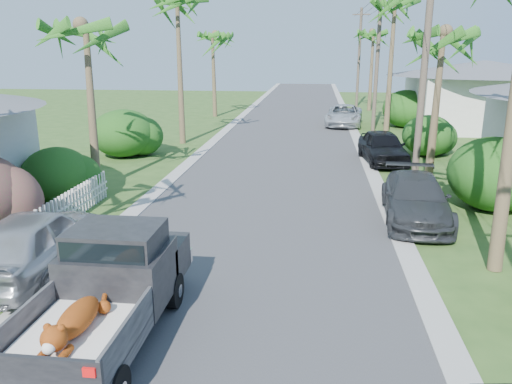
# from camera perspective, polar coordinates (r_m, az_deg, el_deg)

# --- Properties ---
(road) EXTENTS (8.00, 100.00, 0.02)m
(road) POSITION_cam_1_polar(r_m,az_deg,el_deg) (31.79, 3.63, 6.35)
(road) COLOR #38383A
(road) RESTS_ON ground
(curb_left) EXTENTS (0.60, 100.00, 0.06)m
(curb_left) POSITION_cam_1_polar(r_m,az_deg,el_deg) (32.31, -4.06, 6.53)
(curb_left) COLOR #A5A39E
(curb_left) RESTS_ON ground
(curb_right) EXTENTS (0.60, 100.00, 0.06)m
(curb_right) POSITION_cam_1_polar(r_m,az_deg,el_deg) (31.85, 11.42, 6.12)
(curb_right) COLOR #A5A39E
(curb_right) RESTS_ON ground
(pickup_truck) EXTENTS (1.98, 5.12, 2.06)m
(pickup_truck) POSITION_cam_1_polar(r_m,az_deg,el_deg) (10.09, -15.99, -10.00)
(pickup_truck) COLOR black
(pickup_truck) RESTS_ON ground
(parked_car_rm) EXTENTS (2.30, 4.98, 1.41)m
(parked_car_rm) POSITION_cam_1_polar(r_m,az_deg,el_deg) (16.79, 17.79, -0.76)
(parked_car_rm) COLOR #2F3135
(parked_car_rm) RESTS_ON ground
(parked_car_rf) EXTENTS (2.31, 4.69, 1.54)m
(parked_car_rf) POSITION_cam_1_polar(r_m,az_deg,el_deg) (24.95, 14.29, 4.99)
(parked_car_rf) COLOR black
(parked_car_rf) RESTS_ON ground
(parked_car_rd) EXTENTS (2.99, 5.53, 1.47)m
(parked_car_rd) POSITION_cam_1_polar(r_m,az_deg,el_deg) (36.79, 10.03, 8.60)
(parked_car_rd) COLOR silver
(parked_car_rd) RESTS_ON ground
(parked_car_ln) EXTENTS (2.12, 4.85, 1.62)m
(parked_car_ln) POSITION_cam_1_polar(r_m,az_deg,el_deg) (13.37, -23.98, -5.18)
(parked_car_ln) COLOR #A9ACB0
(parked_car_ln) RESTS_ON ground
(palm_l_b) EXTENTS (4.40, 4.40, 7.40)m
(palm_l_b) POSITION_cam_1_polar(r_m,az_deg,el_deg) (20.20, -19.06, 17.51)
(palm_l_b) COLOR brown
(palm_l_b) RESTS_ON ground
(palm_l_c) EXTENTS (4.40, 4.40, 9.20)m
(palm_l_c) POSITION_cam_1_polar(r_m,az_deg,el_deg) (29.45, -9.02, 20.86)
(palm_l_c) COLOR brown
(palm_l_c) RESTS_ON ground
(palm_l_d) EXTENTS (4.40, 4.40, 7.70)m
(palm_l_d) POSITION_cam_1_polar(r_m,az_deg,el_deg) (41.14, -4.96, 17.51)
(palm_l_d) COLOR brown
(palm_l_d) RESTS_ON ground
(palm_r_b) EXTENTS (4.40, 4.40, 7.20)m
(palm_r_b) POSITION_cam_1_polar(r_m,az_deg,el_deg) (21.86, 20.60, 16.68)
(palm_r_b) COLOR brown
(palm_r_b) RESTS_ON ground
(palm_r_c) EXTENTS (4.40, 4.40, 9.40)m
(palm_r_c) POSITION_cam_1_polar(r_m,az_deg,el_deg) (32.73, 15.64, 20.33)
(palm_r_c) COLOR brown
(palm_r_c) RESTS_ON ground
(palm_r_d) EXTENTS (4.40, 4.40, 8.00)m
(palm_r_d) POSITION_cam_1_polar(r_m,az_deg,el_deg) (46.57, 13.30, 17.34)
(palm_r_d) COLOR brown
(palm_r_d) RESTS_ON ground
(shrub_l_c) EXTENTS (2.40, 2.64, 2.00)m
(shrub_l_c) POSITION_cam_1_polar(r_m,az_deg,el_deg) (19.17, -21.83, 1.80)
(shrub_l_c) COLOR #194614
(shrub_l_c) RESTS_ON ground
(shrub_l_d) EXTENTS (3.20, 3.52, 2.40)m
(shrub_l_d) POSITION_cam_1_polar(r_m,az_deg,el_deg) (26.49, -14.91, 6.51)
(shrub_l_d) COLOR #194614
(shrub_l_d) RESTS_ON ground
(shrub_r_b) EXTENTS (3.00, 3.30, 2.50)m
(shrub_r_b) POSITION_cam_1_polar(r_m,az_deg,el_deg) (18.78, 25.51, 1.89)
(shrub_r_b) COLOR #194614
(shrub_r_b) RESTS_ON ground
(shrub_r_c) EXTENTS (2.60, 2.86, 2.10)m
(shrub_r_c) POSITION_cam_1_polar(r_m,az_deg,el_deg) (27.26, 19.06, 6.11)
(shrub_r_c) COLOR #194614
(shrub_r_c) RESTS_ON ground
(shrub_r_d) EXTENTS (3.20, 3.52, 2.60)m
(shrub_r_d) POSITION_cam_1_polar(r_m,az_deg,el_deg) (37.06, 16.73, 9.11)
(shrub_r_d) COLOR #194614
(shrub_r_d) RESTS_ON ground
(picket_fence) EXTENTS (0.10, 11.00, 1.00)m
(picket_fence) POSITION_cam_1_polar(r_m,az_deg,el_deg) (14.90, -24.95, -4.45)
(picket_fence) COLOR white
(picket_fence) RESTS_ON ground
(house_right_far) EXTENTS (9.00, 8.00, 4.60)m
(house_right_far) POSITION_cam_1_polar(r_m,az_deg,el_deg) (38.15, 24.35, 9.80)
(house_right_far) COLOR silver
(house_right_far) RESTS_ON ground
(utility_pole_b) EXTENTS (1.60, 0.26, 9.00)m
(utility_pole_b) POSITION_cam_1_polar(r_m,az_deg,el_deg) (19.70, 18.66, 13.08)
(utility_pole_b) COLOR brown
(utility_pole_b) RESTS_ON ground
(utility_pole_c) EXTENTS (1.60, 0.26, 9.00)m
(utility_pole_c) POSITION_cam_1_polar(r_m,az_deg,el_deg) (34.53, 13.69, 14.37)
(utility_pole_c) COLOR brown
(utility_pole_c) RESTS_ON ground
(utility_pole_d) EXTENTS (1.60, 0.26, 9.00)m
(utility_pole_d) POSITION_cam_1_polar(r_m,az_deg,el_deg) (49.46, 11.69, 14.85)
(utility_pole_d) COLOR brown
(utility_pole_d) RESTS_ON ground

